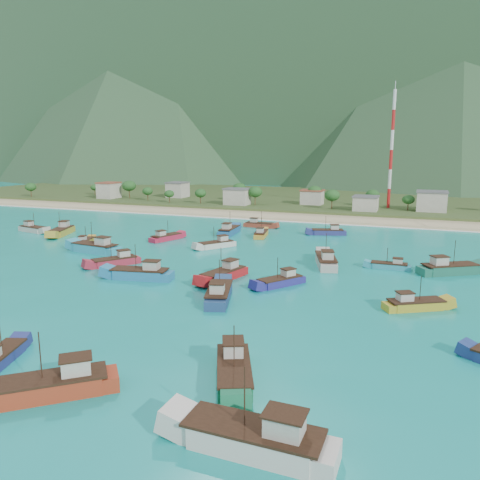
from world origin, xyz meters
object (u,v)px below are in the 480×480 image
(boat_17, at_px, (141,274))
(boat_24, at_px, (390,266))
(boat_4, at_px, (166,238))
(boat_18, at_px, (256,440))
(boat_27, at_px, (217,245))
(boat_30, at_px, (53,387))
(boat_1, at_px, (415,305))
(boat_21, at_px, (326,261))
(boat_23, at_px, (281,282))
(radio_tower, at_px, (392,150))
(boat_5, at_px, (261,234))
(boat_7, at_px, (85,242))
(boat_26, at_px, (62,232))
(boat_20, at_px, (96,248))
(boat_16, at_px, (229,231))
(boat_0, at_px, (449,269))
(boat_15, at_px, (33,229))
(boat_3, at_px, (224,275))
(boat_12, at_px, (115,262))
(boat_11, at_px, (219,295))
(boat_9, at_px, (328,232))
(boat_2, at_px, (234,372))
(boat_13, at_px, (259,225))

(boat_17, height_order, boat_24, boat_17)
(boat_4, xyz_separation_m, boat_18, (52.14, -76.39, 0.34))
(boat_27, xyz_separation_m, boat_30, (13.79, -71.41, 0.26))
(boat_1, height_order, boat_21, boat_21)
(boat_23, height_order, boat_30, boat_30)
(radio_tower, height_order, boat_5, radio_tower)
(boat_7, bearing_deg, boat_26, 133.24)
(boat_20, distance_m, boat_23, 49.89)
(boat_16, distance_m, boat_20, 39.80)
(boat_24, xyz_separation_m, boat_30, (-28.06, -64.76, 0.45))
(boat_0, relative_size, boat_16, 1.03)
(radio_tower, xyz_separation_m, boat_15, (-95.67, -85.59, -23.23))
(boat_3, xyz_separation_m, boat_21, (15.98, 17.47, 0.10))
(boat_7, height_order, boat_17, boat_17)
(boat_17, xyz_separation_m, boat_27, (1.65, 31.66, -0.24))
(boat_3, bearing_deg, boat_12, 10.16)
(boat_12, height_order, boat_21, boat_21)
(radio_tower, bearing_deg, boat_7, -125.97)
(boat_1, xyz_separation_m, boat_24, (-5.14, 24.72, -0.15))
(boat_20, relative_size, boat_26, 1.06)
(boat_15, height_order, boat_20, boat_20)
(boat_4, distance_m, boat_18, 92.49)
(boat_21, height_order, boat_24, boat_21)
(boat_5, bearing_deg, boat_16, 166.86)
(boat_20, bearing_deg, boat_5, -34.66)
(boat_4, xyz_separation_m, boat_26, (-32.17, -3.52, 0.26))
(boat_5, xyz_separation_m, boat_11, (11.38, -55.81, 0.23))
(boat_12, bearing_deg, boat_26, 1.31)
(boat_0, distance_m, boat_20, 77.96)
(boat_4, distance_m, boat_27, 17.07)
(boat_3, relative_size, boat_9, 1.15)
(boat_17, bearing_deg, boat_11, -118.55)
(radio_tower, height_order, boat_20, radio_tower)
(boat_4, height_order, boat_7, boat_4)
(boat_4, relative_size, boat_24, 1.25)
(boat_5, relative_size, boat_26, 0.78)
(boat_2, xyz_separation_m, boat_16, (-33.63, 80.62, 0.00))
(boat_24, bearing_deg, boat_7, 91.16)
(boat_16, height_order, boat_27, boat_16)
(boat_1, bearing_deg, boat_13, -174.33)
(radio_tower, relative_size, boat_17, 3.60)
(radio_tower, bearing_deg, boat_13, -123.44)
(boat_0, bearing_deg, boat_12, -106.83)
(boat_3, bearing_deg, boat_18, 130.20)
(boat_20, bearing_deg, boat_1, -95.14)
(boat_9, bearing_deg, boat_20, 114.86)
(boat_21, distance_m, boat_30, 64.48)
(boat_0, bearing_deg, boat_16, -145.77)
(boat_2, relative_size, boat_15, 1.10)
(boat_2, xyz_separation_m, boat_12, (-42.06, 37.64, -0.15))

